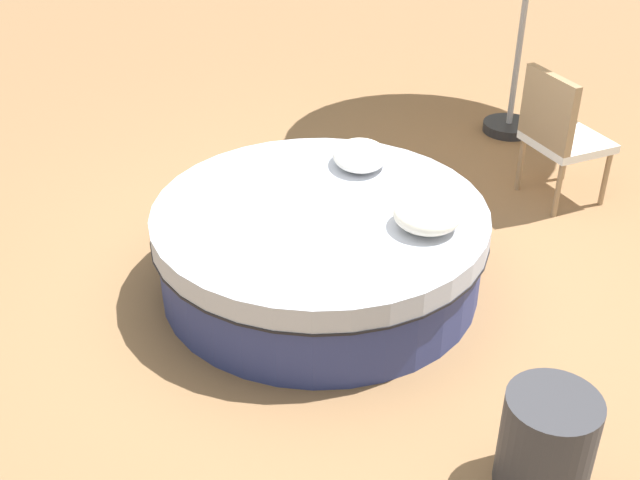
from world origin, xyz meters
TOP-DOWN VIEW (x-y plane):
  - ground_plane at (0.00, 0.00)m, footprint 16.00×16.00m
  - round_bed at (0.00, 0.00)m, footprint 2.01×2.01m
  - throw_pillow_0 at (0.18, 0.61)m, footprint 0.40×0.38m
  - throw_pillow_1 at (-0.59, 0.24)m, footprint 0.45×0.35m
  - patio_chair at (-1.16, 1.64)m, footprint 0.69×0.68m
  - side_table at (1.54, 1.06)m, footprint 0.42×0.42m

SIDE VIEW (x-z plane):
  - ground_plane at x=0.00m, z-range 0.00..0.00m
  - side_table at x=1.54m, z-range 0.00..0.50m
  - round_bed at x=0.00m, z-range 0.01..0.54m
  - patio_chair at x=-1.16m, z-range 0.07..1.05m
  - throw_pillow_1 at x=-0.59m, z-range 0.54..0.68m
  - throw_pillow_0 at x=0.18m, z-range 0.54..0.70m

